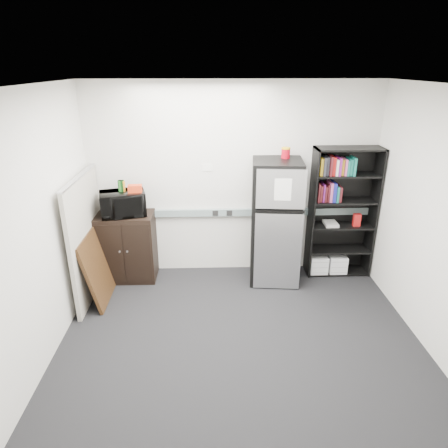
% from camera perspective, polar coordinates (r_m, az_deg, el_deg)
% --- Properties ---
extents(floor, '(4.00, 4.00, 0.00)m').
position_cam_1_polar(floor, '(4.63, 2.38, -16.40)').
color(floor, black).
rests_on(floor, ground).
extents(wall_back, '(4.00, 0.02, 2.70)m').
position_cam_1_polar(wall_back, '(5.60, 1.28, 6.11)').
color(wall_back, silver).
rests_on(wall_back, floor).
extents(wall_right, '(0.02, 3.50, 2.70)m').
position_cam_1_polar(wall_right, '(4.56, 28.60, -0.38)').
color(wall_right, silver).
rests_on(wall_right, floor).
extents(wall_left, '(0.02, 3.50, 2.70)m').
position_cam_1_polar(wall_left, '(4.28, -25.09, -1.09)').
color(wall_left, silver).
rests_on(wall_left, floor).
extents(ceiling, '(4.00, 3.50, 0.02)m').
position_cam_1_polar(ceiling, '(3.64, 3.07, 19.18)').
color(ceiling, white).
rests_on(ceiling, wall_back).
extents(electrical_raceway, '(3.92, 0.05, 0.10)m').
position_cam_1_polar(electrical_raceway, '(5.71, 1.26, 1.67)').
color(electrical_raceway, slate).
rests_on(electrical_raceway, wall_back).
extents(wall_note, '(0.14, 0.00, 0.10)m').
position_cam_1_polar(wall_note, '(5.53, -2.36, 8.05)').
color(wall_note, white).
rests_on(wall_note, wall_back).
extents(bookshelf, '(0.90, 0.34, 1.85)m').
position_cam_1_polar(bookshelf, '(5.82, 16.35, 1.92)').
color(bookshelf, black).
rests_on(bookshelf, floor).
extents(cubicle_partition, '(0.06, 1.30, 1.62)m').
position_cam_1_polar(cubicle_partition, '(5.38, -19.02, -1.89)').
color(cubicle_partition, '#9F998D').
rests_on(cubicle_partition, floor).
extents(cabinet, '(0.77, 0.51, 0.97)m').
position_cam_1_polar(cabinet, '(5.78, -13.64, -3.17)').
color(cabinet, black).
rests_on(cabinet, floor).
extents(microwave, '(0.67, 0.53, 0.32)m').
position_cam_1_polar(microwave, '(5.53, -14.26, 2.84)').
color(microwave, black).
rests_on(microwave, cabinet).
extents(snack_box_a, '(0.08, 0.07, 0.15)m').
position_cam_1_polar(snack_box_a, '(5.49, -14.47, 5.29)').
color(snack_box_a, '#1B5618').
rests_on(snack_box_a, microwave).
extents(snack_box_b, '(0.08, 0.06, 0.15)m').
position_cam_1_polar(snack_box_b, '(5.49, -14.47, 5.29)').
color(snack_box_b, black).
rests_on(snack_box_b, microwave).
extents(snack_box_c, '(0.07, 0.05, 0.14)m').
position_cam_1_polar(snack_box_c, '(5.49, -14.34, 5.25)').
color(snack_box_c, orange).
rests_on(snack_box_c, microwave).
extents(snack_bag, '(0.19, 0.12, 0.10)m').
position_cam_1_polar(snack_bag, '(5.41, -12.61, 4.95)').
color(snack_bag, red).
rests_on(snack_bag, microwave).
extents(refrigerator, '(0.70, 0.73, 1.72)m').
position_cam_1_polar(refrigerator, '(5.50, 7.30, 0.25)').
color(refrigerator, black).
rests_on(refrigerator, floor).
extents(coffee_can, '(0.12, 0.12, 0.16)m').
position_cam_1_polar(coffee_can, '(5.38, 8.81, 10.13)').
color(coffee_can, '#A90718').
rests_on(coffee_can, refrigerator).
extents(framed_poster, '(0.24, 0.71, 0.90)m').
position_cam_1_polar(framed_poster, '(5.34, -17.70, -6.16)').
color(framed_poster, black).
rests_on(framed_poster, floor).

